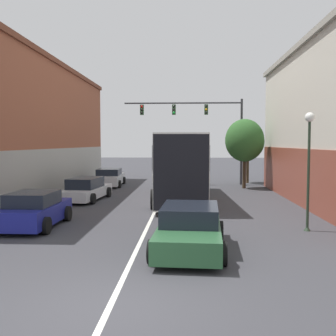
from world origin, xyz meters
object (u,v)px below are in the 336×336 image
bus (178,163)px  street_tree_far (248,142)px  street_lamp (309,157)px  parked_car_left_near (86,189)px  hatchback_foreground (190,229)px  traffic_signal_gantry (202,121)px  street_tree_near (245,141)px  parked_car_left_far (35,210)px  parked_car_left_mid (110,178)px

bus → street_tree_far: size_ratio=2.33×
street_lamp → parked_car_left_near: bearing=144.3°
bus → hatchback_foreground: (0.63, -10.93, -1.45)m
traffic_signal_gantry → street_tree_near: 4.24m
street_tree_far → bus: bearing=-119.7°
parked_car_left_far → street_lamp: 10.68m
street_tree_near → street_tree_far: street_tree_near is taller
hatchback_foreground → street_lamp: (4.43, 2.88, 2.11)m
parked_car_left_far → street_lamp: size_ratio=0.89×
parked_car_left_far → street_tree_far: bearing=-31.1°
parked_car_left_near → parked_car_left_mid: size_ratio=1.03×
street_lamp → street_tree_far: (0.45, 17.72, 0.62)m
parked_car_left_far → parked_car_left_near: bearing=-0.6°
hatchback_foreground → street_tree_near: (4.05, 16.71, 2.81)m
traffic_signal_gantry → parked_car_left_mid: bearing=-168.4°
hatchback_foreground → parked_car_left_mid: 18.81m
parked_car_left_far → traffic_signal_gantry: bearing=-22.9°
hatchback_foreground → street_tree_near: 17.43m
parked_car_left_near → street_tree_near: size_ratio=0.95×
hatchback_foreground → street_tree_far: 21.34m
street_lamp → street_tree_far: 17.74m
hatchback_foreground → parked_car_left_far: 6.75m
traffic_signal_gantry → street_lamp: (3.36, -16.39, -2.29)m
bus → parked_car_left_near: (-5.25, -0.66, -1.48)m
street_tree_near → street_tree_far: size_ratio=1.03×
bus → parked_car_left_mid: (-5.41, 6.89, -1.46)m
parked_car_left_near → hatchback_foreground: bearing=-144.6°
parked_car_left_near → parked_car_left_far: (-0.16, -7.27, 0.05)m
hatchback_foreground → traffic_signal_gantry: bearing=-0.2°
parked_car_left_near → street_lamp: (10.31, -7.40, 2.15)m
bus → street_tree_near: street_tree_near is taller
parked_car_left_mid → street_tree_near: (10.09, -1.10, 2.83)m
parked_car_left_far → traffic_signal_gantry: size_ratio=0.42×
hatchback_foreground → parked_car_left_near: (-5.88, 10.27, -0.03)m
parked_car_left_near → parked_car_left_far: parked_car_left_far is taller
bus → street_tree_far: bearing=-32.5°
street_tree_far → street_tree_near: bearing=-102.1°
parked_car_left_mid → street_tree_far: size_ratio=0.96×
parked_car_left_near → street_tree_far: street_tree_far is taller
parked_car_left_mid → street_lamp: (10.47, -14.94, 2.13)m
parked_car_left_mid → street_tree_near: 10.54m
hatchback_foreground → parked_car_left_far: bearing=66.6°
hatchback_foreground → street_tree_far: (4.88, 20.60, 2.73)m
parked_car_left_mid → traffic_signal_gantry: traffic_signal_gantry is taller
hatchback_foreground → street_tree_far: size_ratio=0.94×
hatchback_foreground → street_tree_near: street_tree_near is taller
traffic_signal_gantry → street_tree_far: (3.81, 1.33, -1.67)m
hatchback_foreground → street_tree_near: size_ratio=0.91×
street_lamp → street_tree_near: (-0.38, 13.84, 0.70)m
street_lamp → parked_car_left_far: bearing=179.3°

